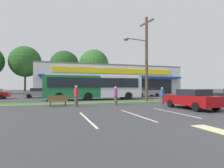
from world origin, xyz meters
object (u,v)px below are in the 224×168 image
at_px(bus_stop_bench, 58,100).
at_px(car_2, 192,99).
at_px(pedestrian_near_bench, 162,96).
at_px(utility_pole, 145,56).
at_px(pedestrian_by_pole, 116,96).
at_px(pedestrian_mid, 76,96).
at_px(car_3, 39,93).
at_px(car_1, 147,92).
at_px(city_bus, 94,86).

bearing_deg(bus_stop_bench, car_2, 152.00).
relative_size(bus_stop_bench, pedestrian_near_bench, 0.99).
bearing_deg(utility_pole, pedestrian_by_pole, -152.27).
bearing_deg(car_2, utility_pole, 1.88).
relative_size(utility_pole, pedestrian_mid, 5.25).
xyz_separation_m(utility_pole, car_3, (-11.66, 12.22, -4.24)).
bearing_deg(car_3, bus_stop_bench, -80.04).
bearing_deg(pedestrian_mid, pedestrian_near_bench, -48.85).
distance_m(car_1, car_2, 17.96).
distance_m(car_2, pedestrian_mid, 9.06).
distance_m(bus_stop_bench, pedestrian_near_bench, 9.56).
bearing_deg(car_2, car_1, -18.16).
bearing_deg(utility_pole, car_1, 60.56).
height_order(utility_pole, car_1, utility_pole).
distance_m(pedestrian_near_bench, pedestrian_by_pole, 4.55).
bearing_deg(city_bus, car_2, -67.33).
relative_size(city_bus, car_3, 2.87).
relative_size(city_bus, pedestrian_near_bench, 7.67).
bearing_deg(car_1, pedestrian_by_pole, 51.29).
bearing_deg(bus_stop_bench, utility_pole, -169.31).
bearing_deg(car_3, car_1, -6.23).
xyz_separation_m(city_bus, pedestrian_by_pole, (0.35, -7.59, -0.91)).
distance_m(utility_pole, car_3, 17.41).
relative_size(pedestrian_by_pole, pedestrian_mid, 0.96).
height_order(city_bus, bus_stop_bench, city_bus).
distance_m(bus_stop_bench, car_2, 10.68).
height_order(utility_pole, pedestrian_mid, utility_pole).
bearing_deg(bus_stop_bench, pedestrian_mid, 151.56).
height_order(car_1, pedestrian_mid, pedestrian_mid).
bearing_deg(pedestrian_near_bench, car_3, -36.86).
bearing_deg(car_1, bus_stop_bench, 38.72).
height_order(pedestrian_near_bench, pedestrian_by_pole, pedestrian_by_pole).
distance_m(car_2, pedestrian_near_bench, 3.98).
relative_size(city_bus, car_2, 2.78).
relative_size(city_bus, bus_stop_bench, 7.77).
distance_m(utility_pole, car_1, 12.56).
xyz_separation_m(bus_stop_bench, pedestrian_by_pole, (4.98, -0.48, 0.35)).
xyz_separation_m(bus_stop_bench, car_2, (9.43, -5.01, 0.26)).
relative_size(utility_pole, car_3, 2.15).
bearing_deg(bus_stop_bench, car_3, -80.04).
distance_m(utility_pole, city_bus, 7.76).
height_order(car_2, pedestrian_near_bench, pedestrian_near_bench).
xyz_separation_m(car_1, car_3, (-17.48, 1.91, -0.04)).
bearing_deg(city_bus, pedestrian_mid, -111.05).
height_order(utility_pole, pedestrian_by_pole, utility_pole).
xyz_separation_m(utility_pole, pedestrian_mid, (-7.78, -2.51, -4.11)).
xyz_separation_m(car_1, car_2, (-5.60, -17.06, -0.04)).
relative_size(car_3, pedestrian_by_pole, 2.54).
distance_m(car_1, pedestrian_mid, 18.69).
xyz_separation_m(car_3, pedestrian_near_bench, (11.95, -14.98, 0.05)).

